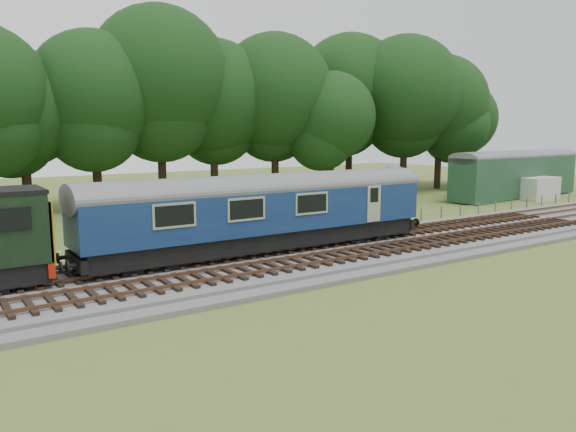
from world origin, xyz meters
TOP-DOWN VIEW (x-y plane):
  - ground at (0.00, 0.00)m, footprint 120.00×120.00m
  - ballast at (0.00, 0.00)m, footprint 70.00×7.00m
  - track_north at (0.00, 1.40)m, footprint 67.20×2.40m
  - track_south at (0.00, -1.60)m, footprint 67.20×2.40m
  - fence at (0.00, 4.50)m, footprint 64.00×0.12m
  - tree_line at (0.00, 22.00)m, footprint 70.00×8.00m
  - dmu_railcar at (-4.28, 1.40)m, footprint 18.05×2.86m
  - worker at (-14.62, 0.59)m, footprint 0.83×0.77m
  - parked_coach at (28.61, 10.09)m, footprint 17.02×4.05m
  - shed at (25.16, 12.15)m, footprint 2.96×2.96m
  - caravan at (29.20, 8.09)m, footprint 4.22×2.22m

SIDE VIEW (x-z plane):
  - ground at x=0.00m, z-range 0.00..0.00m
  - fence at x=0.00m, z-range -0.50..0.50m
  - tree_line at x=0.00m, z-range -9.00..9.00m
  - ballast at x=0.00m, z-range 0.00..0.35m
  - track_north at x=0.00m, z-range 0.31..0.52m
  - track_south at x=0.00m, z-range 0.31..0.52m
  - caravan at x=29.20m, z-range 0.00..2.02m
  - shed at x=25.16m, z-range 0.02..2.42m
  - worker at x=-14.62m, z-range 0.35..2.25m
  - parked_coach at x=28.61m, z-range 0.26..4.58m
  - dmu_railcar at x=-4.28m, z-range 0.67..4.54m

